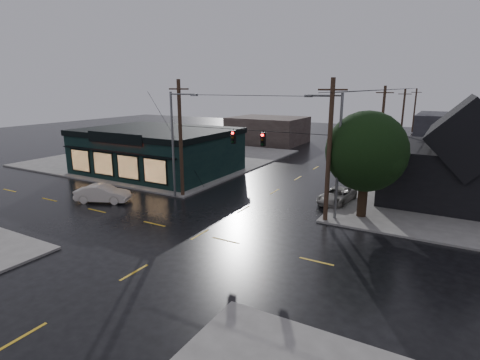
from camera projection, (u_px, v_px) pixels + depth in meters
The scene contains 17 objects.
ground_plane at pixel (200, 234), 24.85m from camera, with size 160.00×160.00×0.00m, color black.
sidewalk_nw at pixel (165, 158), 51.27m from camera, with size 28.00×28.00×0.15m, color slate.
pizza_shop at pixel (157, 150), 42.32m from camera, with size 16.30×12.34×4.90m.
ne_building at pixel (466, 150), 30.96m from camera, with size 12.60×11.60×8.75m.
corner_tree at pixel (366, 152), 26.85m from camera, with size 5.82×5.82×7.80m.
utility_pole_nw at pixel (183, 196), 33.44m from camera, with size 2.00×0.32×10.15m, color #311D16, non-canonical shape.
utility_pole_ne at pixel (325, 221), 27.24m from camera, with size 2.00×0.32×10.15m, color #311D16, non-canonical shape.
utility_pole_far_a at pixel (378, 167), 45.39m from camera, with size 2.00×0.32×9.65m, color #311D16, non-canonical shape.
utility_pole_far_b at pixel (400, 145), 62.28m from camera, with size 2.00×0.32×9.15m, color #311D16, non-canonical shape.
utility_pole_far_c at pixel (412, 133), 79.17m from camera, with size 2.00×0.32×9.15m, color #311D16, non-canonical shape.
span_signal_assembly at pixel (248, 138), 28.91m from camera, with size 13.00×0.48×1.23m.
streetlight_nw at pixel (175, 198), 33.00m from camera, with size 5.40×0.30×9.15m, color slate, non-canonical shape.
streetlight_ne at pixel (334, 220), 27.59m from camera, with size 5.40×0.30×9.15m, color slate, non-canonical shape.
bg_building_west at pixel (268, 130), 64.77m from camera, with size 12.00×10.00×4.40m, color #392C29.
bg_building_east at pixel (469, 134), 54.53m from camera, with size 14.00×12.00×5.60m, color #242429.
sedan_cream at pixel (103, 194), 31.66m from camera, with size 1.58×4.52×1.49m, color beige.
suv_silver at pixel (337, 196), 31.44m from camera, with size 2.11×4.58×1.27m, color #99968E.
Camera 1 is at (13.74, -18.91, 9.58)m, focal length 28.00 mm.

